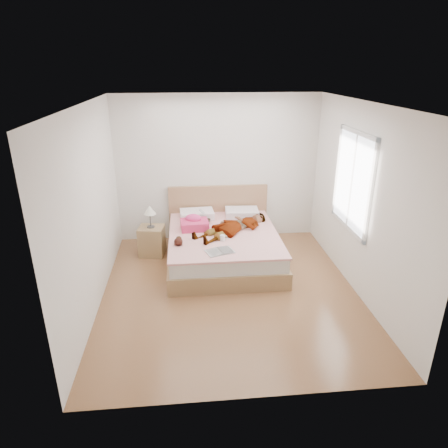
% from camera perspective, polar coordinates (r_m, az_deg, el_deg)
% --- Properties ---
extents(ground, '(4.00, 4.00, 0.00)m').
position_cam_1_polar(ground, '(5.83, 0.82, -9.52)').
color(ground, '#55321A').
rests_on(ground, ground).
extents(woman, '(1.52, 1.34, 0.20)m').
position_cam_1_polar(woman, '(6.51, 1.40, -0.00)').
color(woman, white).
rests_on(woman, bed).
extents(hair, '(0.49, 0.58, 0.08)m').
position_cam_1_polar(hair, '(6.91, -3.74, 0.72)').
color(hair, black).
rests_on(hair, bed).
extents(phone, '(0.10, 0.11, 0.06)m').
position_cam_1_polar(phone, '(6.82, -3.17, 1.81)').
color(phone, silver).
rests_on(phone, bed).
extents(room_shell, '(4.00, 4.00, 4.00)m').
position_cam_1_polar(room_shell, '(5.95, 17.91, 5.82)').
color(room_shell, white).
rests_on(room_shell, ground).
extents(bed, '(1.80, 2.08, 1.00)m').
position_cam_1_polar(bed, '(6.61, -0.16, -2.82)').
color(bed, olive).
rests_on(bed, ground).
extents(towel, '(0.47, 0.39, 0.23)m').
position_cam_1_polar(towel, '(6.58, -4.27, 0.11)').
color(towel, '#EE4073').
rests_on(towel, bed).
extents(magazine, '(0.46, 0.37, 0.02)m').
position_cam_1_polar(magazine, '(5.79, -0.59, -3.93)').
color(magazine, silver).
rests_on(magazine, bed).
extents(coffee_mug, '(0.12, 0.09, 0.09)m').
position_cam_1_polar(coffee_mug, '(6.14, -0.17, -1.98)').
color(coffee_mug, white).
rests_on(coffee_mug, bed).
extents(plush_toy, '(0.14, 0.21, 0.11)m').
position_cam_1_polar(plush_toy, '(6.04, -6.53, -2.43)').
color(plush_toy, black).
rests_on(plush_toy, bed).
extents(nightstand, '(0.46, 0.42, 0.88)m').
position_cam_1_polar(nightstand, '(6.87, -10.28, -2.06)').
color(nightstand, olive).
rests_on(nightstand, ground).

